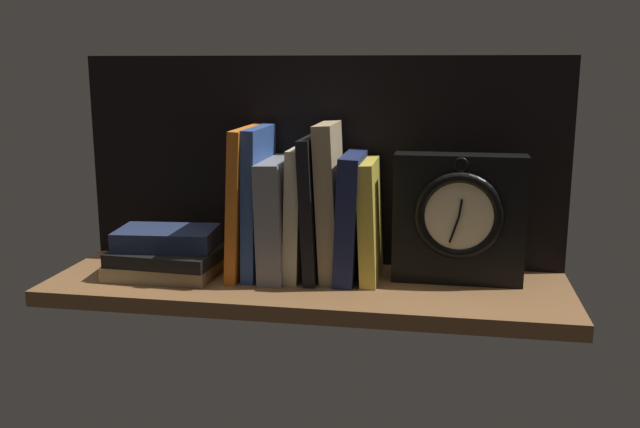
{
  "coord_description": "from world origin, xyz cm",
  "views": [
    {
      "loc": [
        21.5,
        -108.41,
        34.93
      ],
      "look_at": [
        1.59,
        3.59,
        10.57
      ],
      "focal_mm": 39.43,
      "sensor_mm": 36.0,
      "label": 1
    }
  ],
  "objects_px": {
    "book_orange_pandolfini": "(245,201)",
    "book_blue_modern": "(259,201)",
    "book_stack_side": "(166,254)",
    "framed_clock": "(458,218)",
    "book_gray_chess": "(279,217)",
    "book_black_skeptic": "(314,207)",
    "book_cream_twain": "(299,212)",
    "book_yellow_seinlanguage": "(370,220)",
    "book_navy_bierce": "(351,217)",
    "book_tan_shortstories": "(330,201)"
  },
  "relations": [
    {
      "from": "book_orange_pandolfini",
      "to": "book_stack_side",
      "type": "xyz_separation_m",
      "value": [
        -0.13,
        -0.04,
        -0.09
      ]
    },
    {
      "from": "book_orange_pandolfini",
      "to": "book_navy_bierce",
      "type": "distance_m",
      "value": 0.18
    },
    {
      "from": "book_blue_modern",
      "to": "book_cream_twain",
      "type": "distance_m",
      "value": 0.07
    },
    {
      "from": "book_navy_bierce",
      "to": "book_yellow_seinlanguage",
      "type": "bearing_deg",
      "value": 0.0
    },
    {
      "from": "book_cream_twain",
      "to": "framed_clock",
      "type": "xyz_separation_m",
      "value": [
        0.26,
        0.0,
        -0.0
      ]
    },
    {
      "from": "book_gray_chess",
      "to": "book_tan_shortstories",
      "type": "relative_size",
      "value": 0.76
    },
    {
      "from": "book_blue_modern",
      "to": "book_tan_shortstories",
      "type": "height_order",
      "value": "book_tan_shortstories"
    },
    {
      "from": "book_orange_pandolfini",
      "to": "book_blue_modern",
      "type": "xyz_separation_m",
      "value": [
        0.02,
        0.0,
        0.0
      ]
    },
    {
      "from": "framed_clock",
      "to": "book_yellow_seinlanguage",
      "type": "bearing_deg",
      "value": -178.52
    },
    {
      "from": "book_orange_pandolfini",
      "to": "book_cream_twain",
      "type": "height_order",
      "value": "book_orange_pandolfini"
    },
    {
      "from": "book_tan_shortstories",
      "to": "book_navy_bierce",
      "type": "relative_size",
      "value": 1.24
    },
    {
      "from": "book_yellow_seinlanguage",
      "to": "book_stack_side",
      "type": "bearing_deg",
      "value": -172.67
    },
    {
      "from": "book_navy_bierce",
      "to": "book_yellow_seinlanguage",
      "type": "distance_m",
      "value": 0.03
    },
    {
      "from": "book_gray_chess",
      "to": "book_orange_pandolfini",
      "type": "bearing_deg",
      "value": 180.0
    },
    {
      "from": "book_stack_side",
      "to": "book_gray_chess",
      "type": "bearing_deg",
      "value": 13.23
    },
    {
      "from": "book_blue_modern",
      "to": "book_black_skeptic",
      "type": "distance_m",
      "value": 0.09
    },
    {
      "from": "book_cream_twain",
      "to": "book_black_skeptic",
      "type": "relative_size",
      "value": 0.92
    },
    {
      "from": "book_blue_modern",
      "to": "book_black_skeptic",
      "type": "relative_size",
      "value": 1.06
    },
    {
      "from": "book_stack_side",
      "to": "framed_clock",
      "type": "bearing_deg",
      "value": 5.61
    },
    {
      "from": "book_gray_chess",
      "to": "book_stack_side",
      "type": "distance_m",
      "value": 0.2
    },
    {
      "from": "framed_clock",
      "to": "book_black_skeptic",
      "type": "bearing_deg",
      "value": -179.11
    },
    {
      "from": "book_yellow_seinlanguage",
      "to": "framed_clock",
      "type": "xyz_separation_m",
      "value": [
        0.14,
        0.0,
        0.01
      ]
    },
    {
      "from": "book_navy_bierce",
      "to": "book_stack_side",
      "type": "bearing_deg",
      "value": -171.92
    },
    {
      "from": "book_gray_chess",
      "to": "book_cream_twain",
      "type": "xyz_separation_m",
      "value": [
        0.04,
        0.0,
        0.01
      ]
    },
    {
      "from": "book_navy_bierce",
      "to": "book_yellow_seinlanguage",
      "type": "relative_size",
      "value": 1.05
    },
    {
      "from": "book_black_skeptic",
      "to": "framed_clock",
      "type": "relative_size",
      "value": 1.12
    },
    {
      "from": "book_cream_twain",
      "to": "framed_clock",
      "type": "height_order",
      "value": "book_cream_twain"
    },
    {
      "from": "book_gray_chess",
      "to": "framed_clock",
      "type": "distance_m",
      "value": 0.3
    },
    {
      "from": "book_gray_chess",
      "to": "book_stack_side",
      "type": "height_order",
      "value": "book_gray_chess"
    },
    {
      "from": "book_black_skeptic",
      "to": "book_yellow_seinlanguage",
      "type": "distance_m",
      "value": 0.1
    },
    {
      "from": "book_stack_side",
      "to": "book_navy_bierce",
      "type": "bearing_deg",
      "value": 8.08
    },
    {
      "from": "book_cream_twain",
      "to": "book_tan_shortstories",
      "type": "bearing_deg",
      "value": 0.0
    },
    {
      "from": "book_blue_modern",
      "to": "book_stack_side",
      "type": "xyz_separation_m",
      "value": [
        -0.15,
        -0.04,
        -0.09
      ]
    },
    {
      "from": "book_blue_modern",
      "to": "book_yellow_seinlanguage",
      "type": "xyz_separation_m",
      "value": [
        0.19,
        0.0,
        -0.03
      ]
    },
    {
      "from": "book_tan_shortstories",
      "to": "framed_clock",
      "type": "distance_m",
      "value": 0.21
    },
    {
      "from": "book_blue_modern",
      "to": "book_tan_shortstories",
      "type": "xyz_separation_m",
      "value": [
        0.12,
        0.0,
        0.0
      ]
    },
    {
      "from": "book_cream_twain",
      "to": "book_black_skeptic",
      "type": "height_order",
      "value": "book_black_skeptic"
    },
    {
      "from": "book_gray_chess",
      "to": "book_cream_twain",
      "type": "distance_m",
      "value": 0.04
    },
    {
      "from": "book_orange_pandolfini",
      "to": "book_yellow_seinlanguage",
      "type": "bearing_deg",
      "value": 0.0
    },
    {
      "from": "book_cream_twain",
      "to": "book_navy_bierce",
      "type": "distance_m",
      "value": 0.09
    },
    {
      "from": "book_orange_pandolfini",
      "to": "book_cream_twain",
      "type": "bearing_deg",
      "value": 0.0
    },
    {
      "from": "book_gray_chess",
      "to": "book_cream_twain",
      "type": "relative_size",
      "value": 0.9
    },
    {
      "from": "book_navy_bierce",
      "to": "framed_clock",
      "type": "xyz_separation_m",
      "value": [
        0.17,
        0.0,
        0.0
      ]
    },
    {
      "from": "book_orange_pandolfini",
      "to": "book_yellow_seinlanguage",
      "type": "relative_size",
      "value": 1.26
    },
    {
      "from": "book_blue_modern",
      "to": "book_cream_twain",
      "type": "bearing_deg",
      "value": 0.0
    },
    {
      "from": "book_tan_shortstories",
      "to": "book_gray_chess",
      "type": "bearing_deg",
      "value": 180.0
    },
    {
      "from": "book_tan_shortstories",
      "to": "framed_clock",
      "type": "height_order",
      "value": "book_tan_shortstories"
    },
    {
      "from": "book_navy_bierce",
      "to": "book_cream_twain",
      "type": "bearing_deg",
      "value": 180.0
    },
    {
      "from": "book_black_skeptic",
      "to": "book_tan_shortstories",
      "type": "relative_size",
      "value": 0.91
    },
    {
      "from": "book_gray_chess",
      "to": "book_black_skeptic",
      "type": "bearing_deg",
      "value": 0.0
    }
  ]
}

